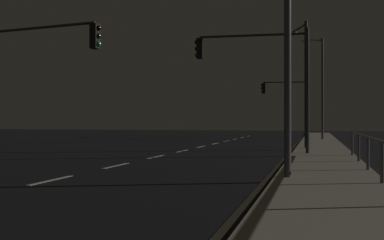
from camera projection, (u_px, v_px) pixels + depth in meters
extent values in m
plane|color=black|center=(159.00, 156.00, 20.06)|extent=(112.00, 112.00, 0.00)
cube|color=#9E937F|center=(323.00, 158.00, 18.21)|extent=(2.64, 77.00, 0.14)
cube|color=silver|center=(51.00, 180.00, 11.86)|extent=(0.14, 2.00, 0.01)
cube|color=silver|center=(116.00, 166.00, 15.72)|extent=(0.14, 2.00, 0.01)
cube|color=silver|center=(155.00, 157.00, 19.58)|extent=(0.14, 2.00, 0.01)
cube|color=silver|center=(182.00, 151.00, 23.43)|extent=(0.14, 2.00, 0.01)
cube|color=silver|center=(201.00, 147.00, 27.29)|extent=(0.14, 2.00, 0.01)
cube|color=silver|center=(215.00, 144.00, 31.15)|extent=(0.14, 2.00, 0.01)
cube|color=silver|center=(226.00, 141.00, 35.01)|extent=(0.14, 2.00, 0.01)
cube|color=silver|center=(235.00, 139.00, 38.86)|extent=(0.14, 2.00, 0.01)
cube|color=silver|center=(242.00, 137.00, 42.72)|extent=(0.14, 2.00, 0.01)
cube|color=silver|center=(248.00, 136.00, 46.58)|extent=(0.14, 2.00, 0.01)
cube|color=silver|center=(290.00, 151.00, 23.44)|extent=(0.14, 53.00, 0.01)
cylinder|color=#2D3033|center=(306.00, 108.00, 40.01)|extent=(0.16, 0.16, 5.14)
cylinder|color=#38383D|center=(285.00, 82.00, 40.24)|extent=(3.72, 0.66, 0.11)
cube|color=black|center=(264.00, 88.00, 40.46)|extent=(0.33, 0.38, 0.95)
sphere|color=black|center=(262.00, 85.00, 40.48)|extent=(0.20, 0.20, 0.20)
sphere|color=black|center=(262.00, 88.00, 40.48)|extent=(0.20, 0.20, 0.20)
sphere|color=#19D84C|center=(262.00, 92.00, 40.48)|extent=(0.20, 0.20, 0.20)
cylinder|color=#38383D|center=(42.00, 27.00, 18.05)|extent=(4.92, 0.63, 0.11)
cube|color=black|center=(95.00, 36.00, 17.15)|extent=(0.31, 0.37, 0.95)
sphere|color=black|center=(98.00, 28.00, 17.10)|extent=(0.20, 0.20, 0.20)
sphere|color=black|center=(98.00, 36.00, 17.10)|extent=(0.20, 0.20, 0.20)
sphere|color=#19D84C|center=(98.00, 44.00, 17.09)|extent=(0.20, 0.20, 0.20)
cylinder|color=#2D3033|center=(307.00, 90.00, 20.04)|extent=(0.16, 0.16, 5.57)
cylinder|color=#2D3033|center=(252.00, 35.00, 20.51)|extent=(4.84, 0.48, 0.11)
cube|color=black|center=(200.00, 49.00, 20.97)|extent=(0.30, 0.36, 0.95)
sphere|color=black|center=(197.00, 42.00, 21.00)|extent=(0.20, 0.20, 0.20)
sphere|color=black|center=(197.00, 49.00, 21.00)|extent=(0.20, 0.20, 0.20)
sphere|color=#19D84C|center=(197.00, 55.00, 21.00)|extent=(0.20, 0.20, 0.20)
cylinder|color=#4C4C51|center=(322.00, 89.00, 35.58)|extent=(0.18, 0.18, 7.95)
cylinder|color=#4C4C51|center=(313.00, 40.00, 35.44)|extent=(1.42, 0.78, 0.10)
ellipsoid|color=#F9D172|center=(304.00, 41.00, 35.29)|extent=(0.56, 0.36, 0.24)
cylinder|color=#4C4C51|center=(308.00, 93.00, 44.45)|extent=(0.18, 0.18, 8.30)
cylinder|color=#4C4C51|center=(307.00, 54.00, 45.37)|extent=(0.40, 1.83, 0.10)
ellipsoid|color=#F9D172|center=(305.00, 56.00, 46.29)|extent=(0.56, 0.36, 0.24)
cylinder|color=#2D3033|center=(306.00, 84.00, 24.22)|extent=(0.18, 0.18, 6.79)
cylinder|color=#38383D|center=(300.00, 28.00, 25.30)|extent=(0.85, 2.04, 0.10)
ellipsoid|color=#F9D172|center=(294.00, 33.00, 26.36)|extent=(0.56, 0.36, 0.24)
cylinder|color=#4C4C51|center=(288.00, 36.00, 11.51)|extent=(0.18, 0.18, 7.19)
cylinder|color=#59595E|center=(382.00, 162.00, 10.35)|extent=(0.09, 0.09, 0.95)
cylinder|color=#59595E|center=(368.00, 154.00, 13.17)|extent=(0.09, 0.09, 0.95)
cylinder|color=#59595E|center=(359.00, 148.00, 15.99)|extent=(0.09, 0.09, 0.95)
cylinder|color=#59595E|center=(352.00, 144.00, 18.80)|extent=(0.09, 0.09, 0.95)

